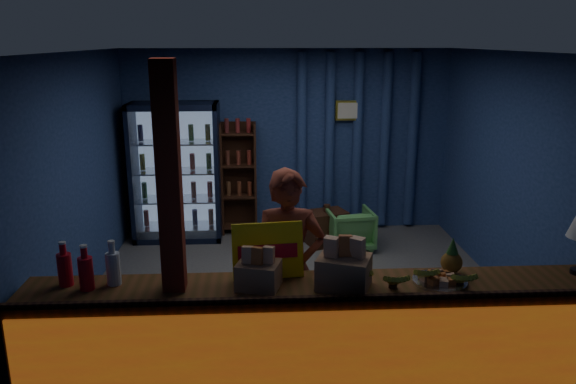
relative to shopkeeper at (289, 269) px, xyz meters
name	(u,v)px	position (x,y,z in m)	size (l,w,h in m)	color
ground	(298,291)	(0.18, 1.37, -0.85)	(4.60, 4.60, 0.00)	#515154
room_walls	(299,153)	(0.18, 1.37, 0.71)	(4.60, 4.60, 4.60)	navy
counter	(317,342)	(0.18, -0.54, -0.38)	(4.40, 0.57, 0.99)	brown
support_post	(173,244)	(-0.87, -0.53, 0.45)	(0.16, 0.16, 2.60)	maroon
beverage_cooler	(177,172)	(-1.37, 3.28, 0.08)	(1.20, 0.62, 1.90)	black
bottle_shelf	(239,179)	(-0.52, 3.42, -0.06)	(0.50, 0.28, 1.60)	#3D2313
curtain_folds	(357,142)	(1.18, 3.51, 0.45)	(1.74, 0.14, 2.50)	navy
framed_picture	(348,111)	(1.03, 3.46, 0.90)	(0.36, 0.04, 0.28)	gold
shopkeeper	(289,269)	(0.00, 0.00, 0.00)	(0.62, 0.41, 1.71)	maroon
green_chair	(350,229)	(0.97, 2.66, -0.58)	(0.58, 0.60, 0.55)	#55A653
side_table	(327,227)	(0.68, 2.84, -0.62)	(0.61, 0.52, 0.56)	#3D2313
yellow_sign	(268,251)	(-0.18, -0.37, 0.31)	(0.55, 0.17, 0.43)	yellow
soda_bottles	(88,269)	(-1.51, -0.46, 0.23)	(0.46, 0.19, 0.34)	red
snack_box_left	(344,270)	(0.37, -0.58, 0.23)	(0.45, 0.42, 0.39)	#9F714D
snack_box_centre	(259,273)	(-0.25, -0.55, 0.21)	(0.36, 0.32, 0.32)	#9F714D
pastry_tray	(440,280)	(1.11, -0.55, 0.12)	(0.41, 0.41, 0.07)	silver
banana_bunches	(409,277)	(0.86, -0.60, 0.17)	(0.96, 0.28, 0.16)	gold
pineapple	(452,259)	(1.25, -0.38, 0.22)	(0.17, 0.17, 0.29)	#99611B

